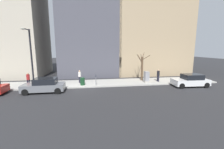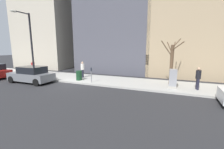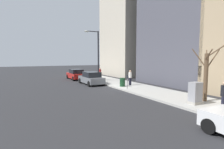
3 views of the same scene
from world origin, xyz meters
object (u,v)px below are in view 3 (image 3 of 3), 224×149
(parked_car_red, at_px, (76,74))
(parked_car_grey, at_px, (91,78))
(pedestrian_near_meter, at_px, (224,94))
(office_tower_right, at_px, (133,26))
(streetlamp, at_px, (96,51))
(pedestrian_far_corner, at_px, (100,73))
(trash_bin, at_px, (122,82))
(utility_box, at_px, (195,93))
(bare_tree, at_px, (206,74))
(parking_meter, at_px, (127,81))
(pedestrian_midblock, at_px, (130,77))

(parked_car_red, bearing_deg, parked_car_grey, -89.11)
(pedestrian_near_meter, xyz_separation_m, office_tower_right, (8.69, 21.40, 7.90))
(streetlamp, distance_m, pedestrian_far_corner, 3.15)
(parked_car_grey, xyz_separation_m, office_tower_right, (11.25, 7.45, 8.25))
(trash_bin, xyz_separation_m, pedestrian_near_meter, (0.55, -10.07, 0.49))
(parked_car_red, bearing_deg, trash_bin, -77.88)
(trash_bin, bearing_deg, utility_box, -87.26)
(bare_tree, relative_size, pedestrian_far_corner, 2.34)
(parked_car_red, relative_size, trash_bin, 4.68)
(pedestrian_far_corner, bearing_deg, parking_meter, -64.73)
(bare_tree, distance_m, office_tower_right, 22.02)
(streetlamp, distance_m, pedestrian_near_meter, 15.87)
(trash_bin, bearing_deg, pedestrian_near_meter, -86.88)
(parked_car_red, distance_m, pedestrian_far_corner, 4.13)
(parked_car_red, relative_size, parking_meter, 3.12)
(parking_meter, bearing_deg, parked_car_red, 98.58)
(utility_box, bearing_deg, office_tower_right, 65.81)
(parking_meter, distance_m, streetlamp, 7.72)
(parking_meter, height_order, streetlamp, streetlamp)
(parked_car_red, distance_m, utility_box, 18.17)
(streetlamp, height_order, pedestrian_midblock, streetlamp)
(pedestrian_near_meter, bearing_deg, pedestrian_midblock, -103.35)
(parked_car_grey, height_order, pedestrian_near_meter, pedestrian_near_meter)
(parked_car_grey, height_order, pedestrian_midblock, pedestrian_midblock)
(parked_car_grey, xyz_separation_m, pedestrian_far_corner, (2.24, 2.39, 0.35))
(parking_meter, distance_m, utility_box, 6.80)
(parked_car_grey, relative_size, utility_box, 2.95)
(parked_car_red, xyz_separation_m, bare_tree, (3.87, -17.80, 1.29))
(pedestrian_midblock, distance_m, pedestrian_far_corner, 5.95)
(utility_box, relative_size, pedestrian_near_meter, 0.86)
(trash_bin, bearing_deg, parked_car_red, 102.56)
(streetlamp, distance_m, pedestrian_midblock, 6.15)
(trash_bin, xyz_separation_m, office_tower_right, (9.24, 11.32, 8.38))
(parking_meter, height_order, office_tower_right, office_tower_right)
(parked_car_grey, distance_m, pedestrian_midblock, 4.78)
(bare_tree, relative_size, office_tower_right, 0.22)
(streetlamp, height_order, office_tower_right, office_tower_right)
(pedestrian_far_corner, bearing_deg, parked_car_red, 155.35)
(utility_box, bearing_deg, pedestrian_midblock, 84.38)
(parked_car_grey, xyz_separation_m, parking_meter, (1.56, -5.49, 0.24))
(parked_car_grey, distance_m, trash_bin, 4.37)
(streetlamp, bearing_deg, pedestrian_midblock, -69.64)
(parked_car_red, height_order, parking_meter, parked_car_red)
(utility_box, relative_size, pedestrian_far_corner, 0.86)
(parking_meter, bearing_deg, pedestrian_midblock, 49.83)
(utility_box, xyz_separation_m, pedestrian_far_corner, (-0.18, 14.62, 0.24))
(parked_car_grey, xyz_separation_m, pedestrian_midblock, (3.27, -3.46, 0.35))
(bare_tree, bearing_deg, parking_meter, 108.38)
(utility_box, bearing_deg, pedestrian_near_meter, -85.06)
(bare_tree, bearing_deg, parked_car_red, 102.28)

